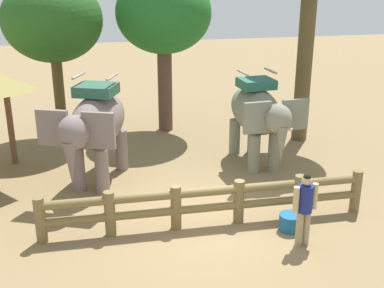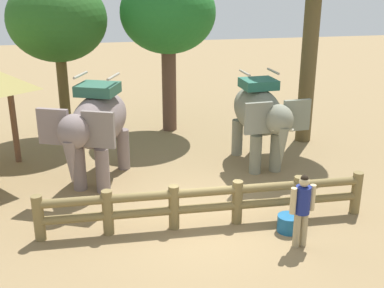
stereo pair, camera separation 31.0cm
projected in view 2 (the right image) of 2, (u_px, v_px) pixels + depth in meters
The scene contains 8 objects.
ground_plane at pixel (204, 221), 11.51m from camera, with size 60.00×60.00×0.00m, color olive.
log_fence at pixel (206, 202), 11.11m from camera, with size 7.58×0.36×1.05m.
elephant_near_left at pixel (97, 124), 13.09m from camera, with size 2.58×3.52×2.96m.
elephant_center at pixel (260, 114), 14.26m from camera, with size 1.87×3.29×2.82m.
tourist_woman_in_black at pixel (302, 206), 10.16m from camera, with size 0.57×0.36×1.64m.
tree_far_left at pixel (168, 15), 16.67m from camera, with size 3.26×3.26×5.55m.
tree_far_right at pixel (57, 20), 15.97m from camera, with size 3.24×3.24×5.39m.
feed_bucket at pixel (289, 223), 11.01m from camera, with size 0.51×0.51×0.38m.
Camera 2 is at (-2.20, -9.99, 5.59)m, focal length 45.91 mm.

